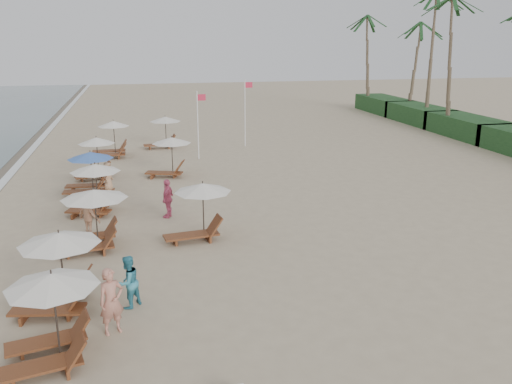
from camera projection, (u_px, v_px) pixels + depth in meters
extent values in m
plane|color=tan|center=(265.00, 279.00, 17.66)|extent=(160.00, 160.00, 0.00)
cube|color=#193D1C|center=(467.00, 127.00, 42.70)|extent=(3.20, 8.00, 1.60)
cube|color=#193D1C|center=(420.00, 114.00, 49.73)|extent=(3.20, 8.00, 1.60)
cube|color=#193D1C|center=(384.00, 105.00, 56.75)|extent=(3.20, 8.00, 1.60)
cylinder|color=brown|center=(455.00, 69.00, 42.38)|extent=(0.36, 0.36, 10.60)
cylinder|color=brown|center=(431.00, 61.00, 47.33)|extent=(0.36, 0.36, 11.40)
cylinder|color=brown|center=(410.00, 71.00, 52.73)|extent=(0.36, 0.36, 9.00)
cylinder|color=brown|center=(371.00, 64.00, 57.11)|extent=(0.36, 0.36, 9.80)
cylinder|color=black|center=(56.00, 320.00, 12.85)|extent=(0.05, 0.05, 2.28)
cone|color=white|center=(52.00, 280.00, 12.56)|extent=(2.21, 2.21, 0.35)
cylinder|color=black|center=(63.00, 272.00, 15.49)|extent=(0.05, 0.05, 2.27)
cone|color=white|center=(59.00, 238.00, 15.20)|extent=(2.33, 2.33, 0.35)
cylinder|color=black|center=(96.00, 220.00, 19.92)|extent=(0.05, 0.05, 2.23)
cone|color=white|center=(94.00, 194.00, 19.64)|extent=(2.46, 2.46, 0.35)
cylinder|color=black|center=(97.00, 189.00, 24.06)|extent=(0.05, 0.05, 2.18)
cone|color=white|center=(95.00, 168.00, 23.79)|extent=(2.22, 2.22, 0.35)
cylinder|color=black|center=(92.00, 173.00, 27.10)|extent=(0.05, 0.05, 2.07)
cone|color=#3D67B6|center=(90.00, 155.00, 26.84)|extent=(2.29, 2.29, 0.35)
cylinder|color=black|center=(98.00, 158.00, 30.06)|extent=(0.05, 0.05, 2.25)
cone|color=white|center=(96.00, 141.00, 29.78)|extent=(2.04, 2.04, 0.35)
cylinder|color=black|center=(115.00, 140.00, 35.46)|extent=(0.05, 0.05, 2.32)
cone|color=white|center=(113.00, 124.00, 35.16)|extent=(2.05, 2.05, 0.35)
cylinder|color=black|center=(203.00, 211.00, 21.06)|extent=(0.05, 0.05, 2.15)
cone|color=white|center=(203.00, 188.00, 20.79)|extent=(2.24, 2.24, 0.35)
cylinder|color=black|center=(172.00, 157.00, 30.62)|extent=(0.05, 0.05, 2.15)
cone|color=white|center=(171.00, 140.00, 30.35)|extent=(2.24, 2.24, 0.35)
cylinder|color=black|center=(166.00, 132.00, 38.57)|extent=(0.05, 0.05, 2.15)
cone|color=white|center=(165.00, 119.00, 38.30)|extent=(2.24, 2.24, 0.35)
imported|color=tan|center=(111.00, 301.00, 14.18)|extent=(0.80, 0.68, 1.86)
imported|color=teal|center=(128.00, 282.00, 15.59)|extent=(0.98, 0.98, 1.60)
imported|color=#96684C|center=(89.00, 214.00, 21.45)|extent=(1.22, 1.19, 1.68)
imported|color=#CC5176|center=(168.00, 198.00, 23.47)|extent=(0.82, 1.10, 1.74)
imported|color=tan|center=(108.00, 176.00, 27.67)|extent=(0.69, 0.85, 1.50)
cylinder|color=silver|center=(198.00, 126.00, 34.49)|extent=(0.08, 0.08, 4.40)
cube|color=#C62540|center=(201.00, 97.00, 34.05)|extent=(0.55, 0.02, 0.40)
cylinder|color=silver|center=(245.00, 113.00, 38.59)|extent=(0.08, 0.08, 4.82)
cube|color=#C62540|center=(249.00, 85.00, 38.09)|extent=(0.55, 0.02, 0.40)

